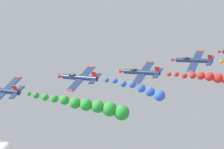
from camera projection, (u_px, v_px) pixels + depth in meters
airplane_left_inner at (2, 91)px, 66.33m from camera, size 8.26×10.35×5.43m
smoke_trail_left_inner at (95, 107)px, 58.52m from camera, size 6.43×19.75×4.30m
airplane_right_inner at (79, 77)px, 71.58m from camera, size 8.59×10.35×4.84m
smoke_trail_right_inner at (144, 90)px, 63.79m from camera, size 2.16×13.31×3.82m
airplane_left_outer at (141, 72)px, 75.81m from camera, size 8.54×10.35×4.94m
smoke_trail_left_outer at (224, 78)px, 68.94m from camera, size 5.98×16.98×2.97m
airplane_right_outer at (193, 60)px, 81.31m from camera, size 8.44×10.35×5.13m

